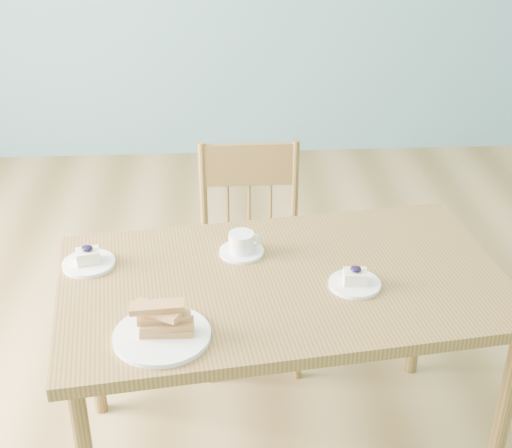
% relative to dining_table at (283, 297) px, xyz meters
% --- Properties ---
extents(room, '(5.01, 5.01, 2.71)m').
position_rel_dining_table_xyz_m(room, '(-0.20, 0.12, 0.73)').
color(room, '#A3804C').
rests_on(room, ground).
extents(dining_table, '(1.37, 0.89, 0.69)m').
position_rel_dining_table_xyz_m(dining_table, '(0.00, 0.00, 0.00)').
color(dining_table, olive).
rests_on(dining_table, ground).
extents(dining_chair, '(0.38, 0.37, 0.84)m').
position_rel_dining_table_xyz_m(dining_chair, '(-0.06, 0.57, -0.19)').
color(dining_chair, olive).
rests_on(dining_chair, ground).
extents(cheesecake_plate_near, '(0.15, 0.15, 0.06)m').
position_rel_dining_table_xyz_m(cheesecake_plate_near, '(0.20, -0.05, 0.08)').
color(cheesecake_plate_near, white).
rests_on(cheesecake_plate_near, dining_table).
extents(cheesecake_plate_far, '(0.16, 0.16, 0.07)m').
position_rel_dining_table_xyz_m(cheesecake_plate_far, '(-0.57, 0.10, 0.09)').
color(cheesecake_plate_far, white).
rests_on(cheesecake_plate_far, dining_table).
extents(coffee_cup, '(0.14, 0.14, 0.07)m').
position_rel_dining_table_xyz_m(coffee_cup, '(-0.11, 0.15, 0.10)').
color(coffee_cup, white).
rests_on(coffee_cup, dining_table).
extents(biscotti_plate, '(0.25, 0.25, 0.10)m').
position_rel_dining_table_xyz_m(biscotti_plate, '(-0.34, -0.26, 0.10)').
color(biscotti_plate, white).
rests_on(biscotti_plate, dining_table).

